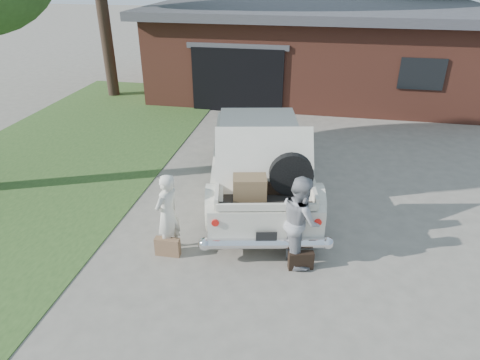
# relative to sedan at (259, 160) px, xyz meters

# --- Properties ---
(ground) EXTENTS (90.00, 90.00, 0.00)m
(ground) POSITION_rel_sedan_xyz_m (-0.13, -2.22, -0.81)
(ground) COLOR gray
(ground) RESTS_ON ground
(grass_strip) EXTENTS (6.00, 16.00, 0.02)m
(grass_strip) POSITION_rel_sedan_xyz_m (-5.63, 0.78, -0.80)
(grass_strip) COLOR #2D4C1E
(grass_strip) RESTS_ON ground
(house) EXTENTS (12.80, 7.80, 3.30)m
(house) POSITION_rel_sedan_xyz_m (0.85, 9.26, 0.86)
(house) COLOR brown
(house) RESTS_ON ground
(sedan) EXTENTS (3.16, 5.83, 2.12)m
(sedan) POSITION_rel_sedan_xyz_m (0.00, 0.00, 0.00)
(sedan) COLOR beige
(sedan) RESTS_ON ground
(woman_left) EXTENTS (0.55, 0.67, 1.56)m
(woman_left) POSITION_rel_sedan_xyz_m (-1.28, -2.56, -0.03)
(woman_left) COLOR silver
(woman_left) RESTS_ON ground
(woman_right) EXTENTS (0.90, 1.00, 1.67)m
(woman_right) POSITION_rel_sedan_xyz_m (1.08, -2.41, 0.02)
(woman_right) COLOR gray
(woman_right) RESTS_ON ground
(suitcase_left) EXTENTS (0.46, 0.15, 0.35)m
(suitcase_left) POSITION_rel_sedan_xyz_m (-1.27, -2.72, -0.64)
(suitcase_left) COLOR #876244
(suitcase_left) RESTS_ON ground
(suitcase_right) EXTENTS (0.46, 0.25, 0.34)m
(suitcase_right) POSITION_rel_sedan_xyz_m (1.15, -2.66, -0.64)
(suitcase_right) COLOR black
(suitcase_right) RESTS_ON ground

